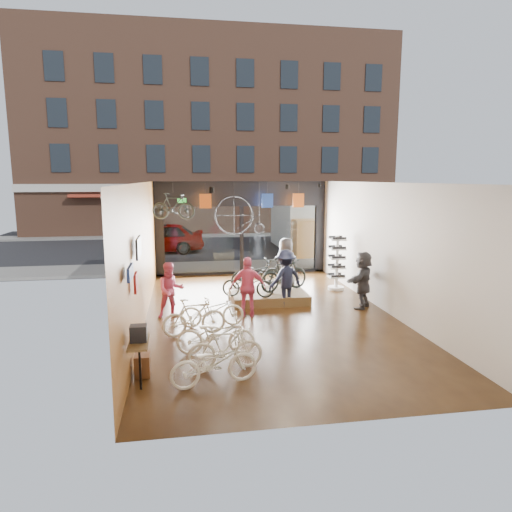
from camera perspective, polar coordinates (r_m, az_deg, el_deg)
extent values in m
cube|color=black|center=(13.34, 1.62, -7.48)|extent=(7.00, 12.00, 0.04)
cube|color=black|center=(12.75, 1.70, 9.25)|extent=(7.00, 12.00, 0.04)
cube|color=#A66233|center=(12.72, -14.10, 0.27)|extent=(0.04, 12.00, 3.80)
cube|color=beige|center=(14.00, 15.96, 1.03)|extent=(0.04, 12.00, 3.80)
cube|color=beige|center=(7.22, 10.82, -6.71)|extent=(7.00, 0.04, 3.80)
cube|color=#198C26|center=(18.41, -9.26, 6.86)|extent=(0.35, 0.06, 0.18)
cube|color=black|center=(27.90, -4.21, 1.57)|extent=(30.00, 18.00, 0.02)
cube|color=slate|center=(20.23, -2.23, -1.31)|extent=(30.00, 2.40, 0.12)
cube|color=slate|center=(31.84, -4.85, 2.69)|extent=(30.00, 2.00, 0.12)
cube|color=brown|center=(34.24, -5.36, 14.81)|extent=(26.00, 5.00, 14.00)
imported|color=gray|center=(24.74, -12.07, 2.25)|extent=(4.73, 1.90, 1.61)
imported|color=#ECE5CE|center=(8.95, -5.26, -13.15)|extent=(1.80, 0.92, 0.90)
imported|color=#ECE5CE|center=(9.61, -3.88, -11.35)|extent=(1.57, 0.47, 0.94)
imported|color=#ECE5CE|center=(10.40, -5.08, -9.76)|extent=(1.81, 0.80, 0.92)
imported|color=#ECE5CE|center=(11.63, -7.74, -7.56)|extent=(1.67, 0.72, 0.97)
imported|color=#ECE5CE|center=(12.27, -5.51, -6.78)|extent=(1.73, 0.67, 0.89)
cube|color=brown|center=(14.83, 1.54, -5.03)|extent=(2.40, 1.80, 0.30)
imported|color=black|center=(14.02, -1.00, -3.49)|extent=(1.69, 0.97, 0.84)
imported|color=black|center=(14.81, 3.54, -2.28)|extent=(1.88, 1.22, 1.10)
imported|color=black|center=(15.27, -0.04, -2.21)|extent=(1.89, 1.07, 0.94)
imported|color=#CC4C72|center=(13.16, -10.62, -4.20)|extent=(0.88, 0.75, 1.59)
imported|color=#CC4C72|center=(12.99, -0.99, -3.91)|extent=(1.07, 0.59, 1.73)
imported|color=#161C33|center=(14.04, 3.70, -2.80)|extent=(1.31, 1.05, 1.77)
imported|color=#3F3F44|center=(16.16, 3.76, -1.00)|extent=(1.05, 0.86, 1.85)
imported|color=#3F3F44|center=(14.23, 13.22, -2.91)|extent=(1.44, 1.57, 1.75)
imported|color=black|center=(16.74, -10.29, 6.14)|extent=(1.64, 0.85, 0.95)
cube|color=#CC5919|center=(17.76, -6.34, 6.83)|extent=(0.45, 0.03, 0.55)
cube|color=#1E3F99|center=(18.05, 1.44, 6.93)|extent=(0.45, 0.03, 0.55)
cube|color=#CC5919|center=(18.32, 5.32, 6.93)|extent=(0.45, 0.03, 0.55)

